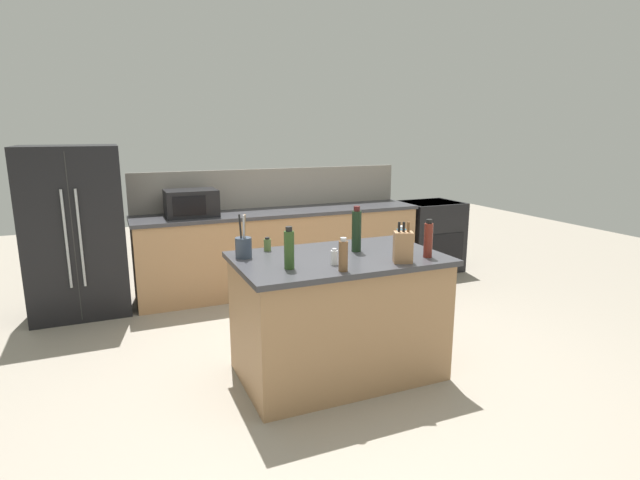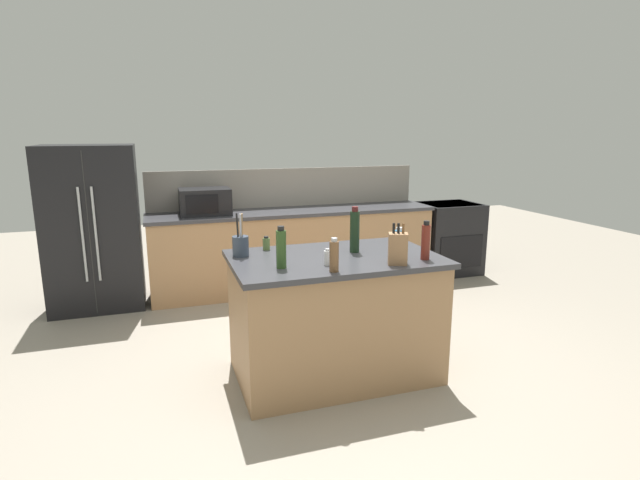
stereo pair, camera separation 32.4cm
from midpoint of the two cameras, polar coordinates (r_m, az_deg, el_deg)
ground_plane at (r=4.03m, az=4.01°, el=-14.95°), size 14.00×14.00×0.00m
back_counter_run at (r=5.92m, az=-1.33°, el=-1.04°), size 3.34×0.66×0.94m
wall_backsplash at (r=6.09m, az=-2.24°, el=6.03°), size 3.30×0.03×0.46m
kitchen_island at (r=3.84m, az=4.12°, el=-8.68°), size 1.53×0.95×0.94m
refrigerator at (r=5.66m, az=-23.02°, el=1.29°), size 0.92×0.75×1.71m
range_oven at (r=6.81m, az=15.72°, el=0.26°), size 0.76×0.65×0.92m
microwave at (r=5.59m, az=-11.40°, el=4.32°), size 0.54×0.39×0.29m
knife_block at (r=3.51m, az=11.51°, el=-0.97°), size 0.16×0.14×0.29m
utensil_crock at (r=3.70m, az=-6.60°, el=-0.62°), size 0.12×0.12×0.32m
olive_oil_bottle at (r=3.34m, az=-1.70°, el=-1.00°), size 0.07×0.07×0.29m
pepper_grinder at (r=3.28m, az=4.46°, el=-1.84°), size 0.06×0.06×0.23m
dish_soap_bottle at (r=3.76m, az=11.47°, el=-0.29°), size 0.07×0.07×0.21m
spice_jar_oregano at (r=3.88m, az=-3.79°, el=-0.43°), size 0.06×0.06×0.11m
wine_bottle at (r=3.80m, az=6.43°, el=1.03°), size 0.07×0.07×0.35m
vinegar_bottle at (r=3.68m, az=14.47°, el=-0.18°), size 0.06×0.06×0.28m
salt_shaker at (r=3.45m, az=3.56°, el=-2.03°), size 0.05×0.05×0.11m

